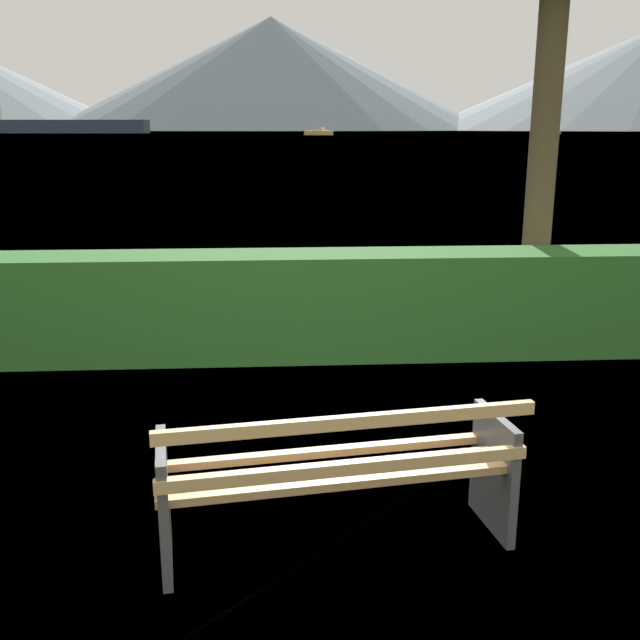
{
  "coord_description": "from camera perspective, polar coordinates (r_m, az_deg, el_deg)",
  "views": [
    {
      "loc": [
        -0.31,
        -3.53,
        2.2
      ],
      "look_at": [
        0.0,
        1.35,
        0.9
      ],
      "focal_mm": 40.91,
      "sensor_mm": 36.0,
      "label": 1
    }
  ],
  "objects": [
    {
      "name": "ground_plane",
      "position": [
        4.17,
        1.23,
        -16.96
      ],
      "size": [
        1400.0,
        1400.0,
        0.0
      ],
      "primitive_type": "plane",
      "color": "olive"
    },
    {
      "name": "cargo_ship_large",
      "position": [
        297.75,
        -21.88,
        14.2
      ],
      "size": [
        76.15,
        15.15,
        14.82
      ],
      "color": "#2D384C",
      "rests_on": "water_surface"
    },
    {
      "name": "tender_far",
      "position": [
        212.68,
        -0.11,
        14.47
      ],
      "size": [
        8.1,
        7.07,
        2.17
      ],
      "color": "gold",
      "rests_on": "water_surface"
    },
    {
      "name": "park_bench",
      "position": [
        3.91,
        1.48,
        -12.05
      ],
      "size": [
        1.95,
        0.84,
        0.87
      ],
      "color": "tan",
      "rests_on": "ground_plane"
    },
    {
      "name": "fishing_boat_near",
      "position": [
        250.61,
        18.15,
        13.75
      ],
      "size": [
        3.46,
        5.21,
        1.35
      ],
      "color": "#335693",
      "rests_on": "water_surface"
    },
    {
      "name": "distant_hills",
      "position": [
        573.71,
        -3.31,
        18.64
      ],
      "size": [
        914.28,
        415.13,
        83.96
      ],
      "color": "gray",
      "rests_on": "ground_plane"
    },
    {
      "name": "hedge_row",
      "position": [
        7.15,
        -1.05,
        1.2
      ],
      "size": [
        11.55,
        0.71,
        1.02
      ],
      "primitive_type": "cube",
      "color": "#2D6B28",
      "rests_on": "ground_plane"
    },
    {
      "name": "water_surface",
      "position": [
        311.25,
        -3.7,
        14.42
      ],
      "size": [
        620.0,
        620.0,
        0.0
      ],
      "primitive_type": "plane",
      "color": "#7A99A8",
      "rests_on": "ground_plane"
    }
  ]
}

